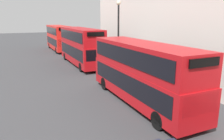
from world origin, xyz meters
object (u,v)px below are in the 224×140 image
at_px(bus_second_in_queue, 141,70).
at_px(bus_trailing, 59,37).
at_px(pedestrian, 84,51).
at_px(bus_third_in_queue, 81,45).

bearing_deg(bus_second_in_queue, bus_trailing, 90.00).
relative_size(bus_second_in_queue, pedestrian, 6.02).
bearing_deg(bus_third_in_queue, bus_trailing, 90.00).
height_order(bus_third_in_queue, pedestrian, bus_third_in_queue).
bearing_deg(bus_trailing, bus_third_in_queue, -90.00).
bearing_deg(bus_third_in_queue, bus_second_in_queue, -90.00).
height_order(bus_second_in_queue, bus_third_in_queue, bus_third_in_queue).
xyz_separation_m(bus_third_in_queue, bus_trailing, (0.00, 13.50, -0.06)).
bearing_deg(bus_second_in_queue, bus_third_in_queue, 90.00).
height_order(bus_third_in_queue, bus_trailing, bus_third_in_queue).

